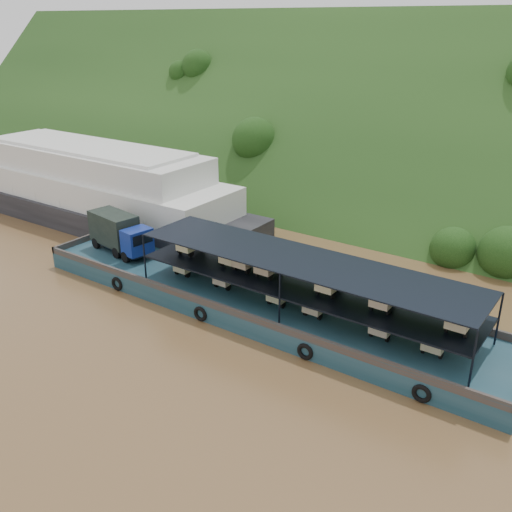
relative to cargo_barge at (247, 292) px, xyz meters
The scene contains 4 objects.
ground 2.50m from the cargo_barge, 41.31° to the right, with size 160.00×160.00×0.00m, color brown.
hillside 34.57m from the cargo_barge, 87.19° to the left, with size 140.00×28.00×28.00m, color #1B3814.
cargo_barge is the anchor object (origin of this frame).
passenger_ferry 24.51m from the cargo_barge, 164.23° to the left, with size 36.65×9.60×7.40m.
Camera 1 is at (19.21, -27.01, 18.47)m, focal length 40.00 mm.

